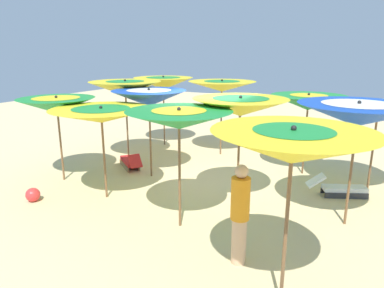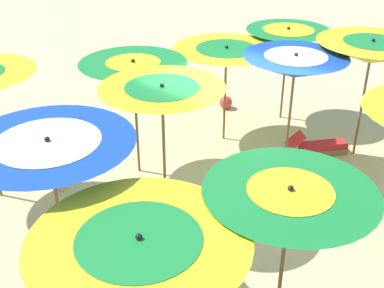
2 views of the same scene
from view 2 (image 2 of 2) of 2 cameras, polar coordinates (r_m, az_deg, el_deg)
ground at (r=9.32m, az=5.23°, el=-6.34°), size 36.59×36.59×0.04m
beach_umbrella_1 at (r=10.36m, az=19.80°, el=9.85°), size 2.14×2.14×2.52m
beach_umbrella_2 at (r=11.76m, az=10.88°, el=11.85°), size 1.91×1.91×2.25m
beach_umbrella_4 at (r=9.51m, az=11.66°, el=8.69°), size 1.95×1.95×2.41m
beach_umbrella_5 at (r=10.55m, az=3.94°, el=10.07°), size 2.25×2.25×2.17m
beach_umbrella_6 at (r=5.78m, az=11.01°, el=-6.81°), size 1.99×1.99×2.26m
beach_umbrella_7 at (r=7.82m, az=-3.41°, el=5.33°), size 1.99×1.99×2.46m
beach_umbrella_8 at (r=9.21m, az=-6.70°, el=8.29°), size 1.96×1.96×2.35m
beach_umbrella_9 at (r=5.07m, az=-5.98°, el=-12.14°), size 2.24×2.24×2.23m
beach_umbrella_10 at (r=6.46m, az=-15.96°, el=-1.24°), size 2.19×2.19×2.47m
lounger_1 at (r=10.93m, az=14.34°, el=-0.18°), size 1.26×1.08×0.54m
beachgoer_0 at (r=9.41m, az=-15.43°, el=-0.55°), size 0.30×0.30×1.67m
beach_ball at (r=12.73m, az=3.89°, el=4.76°), size 0.32×0.32×0.32m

